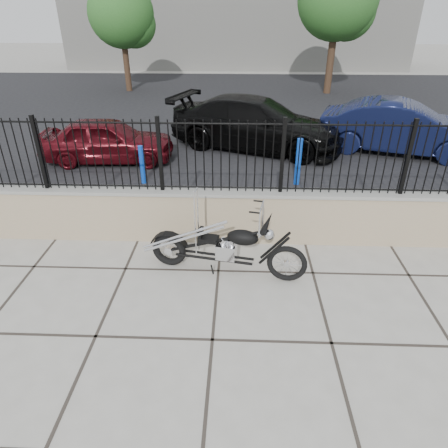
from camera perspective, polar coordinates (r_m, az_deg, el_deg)
The scene contains 12 objects.
ground_plane at distance 5.27m, azimuth -1.67°, elevation -16.21°, with size 90.00×90.00×0.00m, color #99968E.
parking_lot at distance 16.64m, azimuth 1.22°, elevation 15.81°, with size 30.00×30.00×0.00m, color black.
retaining_wall at distance 7.02m, azimuth -0.41°, elevation 1.23°, with size 14.00×0.36×0.96m, color gray.
iron_fence at distance 6.59m, azimuth -0.44°, elevation 9.59°, with size 14.00×0.08×1.20m, color black.
background_building at distance 30.22m, azimuth 1.93°, elevation 29.26°, with size 22.00×6.00×8.00m, color beige.
chopper_motorcycle at distance 6.01m, azimuth -0.11°, elevation -1.37°, with size 2.35×0.41×1.41m, color black, non-canonical shape.
car_red at distance 11.26m, azimuth -16.29°, elevation 11.44°, with size 1.39×3.45×1.17m, color #4D0B12.
car_black at distance 11.94m, azimuth 4.61°, elevation 14.12°, with size 2.03×5.01×1.45m, color black.
car_blue at distance 12.53m, azimuth 23.95°, elevation 12.48°, with size 1.53×4.37×1.44m, color #0E1435.
bollard_a at distance 9.61m, azimuth -11.63°, elevation 8.29°, with size 0.11×0.11×0.91m, color #0C59B8.
bollard_b at distance 9.48m, azimuth 10.56°, elevation 8.70°, with size 0.13×0.13×1.10m, color blue.
tree_left at distance 21.14m, azimuth -14.55°, elevation 27.46°, with size 2.99×2.99×5.05m.
Camera 1 is at (0.29, -3.72, 3.72)m, focal length 32.00 mm.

